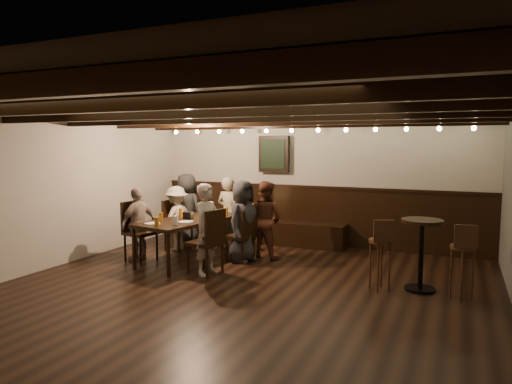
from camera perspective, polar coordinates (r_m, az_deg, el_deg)
The scene contains 27 objects.
room at distance 7.83m, azimuth 2.50°, elevation -0.39°, with size 7.00×7.00×7.00m.
dining_table at distance 7.67m, azimuth -8.22°, elevation -3.76°, with size 1.16×2.01×0.71m.
chair_left_near at distance 8.54m, azimuth -9.75°, elevation -5.30°, with size 0.49×0.49×0.92m.
chair_left_far at distance 7.92m, azimuth -14.28°, elevation -6.13°, with size 0.52×0.52×0.99m.
chair_right_near at distance 7.64m, azimuth -1.86°, elevation -6.66°, with size 0.46×0.46×0.88m.
chair_right_far at distance 6.94m, azimuth -6.23°, elevation -7.72°, with size 0.52×0.52×0.99m.
person_bench_left at distance 8.92m, azimuth -8.65°, elevation -2.15°, with size 0.67×0.44×1.38m, color #262628.
person_bench_centre at distance 8.46m, azimuth -3.45°, elevation -2.64°, with size 0.49×0.32×1.35m, color gray.
person_bench_right at distance 7.83m, azimuth 1.14°, elevation -3.43°, with size 0.64×0.50×1.32m, color brown.
person_left_near at distance 8.50m, azimuth -9.94°, elevation -3.24°, with size 0.76×0.44×1.18m, color #B6AA9A.
person_left_far at distance 7.89m, azimuth -14.48°, elevation -3.89°, with size 0.72×0.30×1.23m, color gray.
person_right_near at distance 7.54m, azimuth -1.68°, elevation -3.67°, with size 0.66×0.43×1.35m, color #262629.
person_right_far at distance 6.84m, azimuth -6.08°, elevation -4.66°, with size 0.50×0.33×1.36m, color #B9A69C.
pint_a at distance 8.35m, azimuth -6.44°, elevation -2.04°, with size 0.07×0.07×0.14m, color #BF7219.
pint_b at distance 7.98m, azimuth -3.77°, elevation -2.39°, with size 0.07×0.07×0.14m, color #BF7219.
pint_c at distance 7.92m, azimuth -9.36°, elevation -2.52°, with size 0.07×0.07×0.14m, color #BF7219.
pint_d at distance 7.60m, azimuth -5.54°, elevation -2.83°, with size 0.07×0.07×0.14m, color silver.
pint_e at distance 7.48m, azimuth -11.80°, elevation -3.08°, with size 0.07×0.07×0.14m, color #BF7219.
pint_f at distance 7.11m, azimuth -10.01°, elevation -3.50°, with size 0.07×0.07×0.14m, color silver.
pint_g at distance 7.04m, azimuth -12.30°, elevation -3.64°, with size 0.07×0.07×0.14m, color #BF7219.
plate_near at distance 7.27m, azimuth -12.82°, elevation -3.86°, with size 0.24×0.24×0.01m, color white.
plate_far at distance 7.32m, azimuth -8.76°, elevation -3.71°, with size 0.24×0.24×0.01m, color white.
condiment_caddy at distance 7.61m, azimuth -8.49°, elevation -2.93°, with size 0.15×0.10×0.12m, color black.
candle at distance 7.80m, azimuth -6.10°, elevation -2.94°, with size 0.05×0.05×0.05m, color beige.
high_top_table at distance 6.45m, azimuth 19.98°, elevation -6.13°, with size 0.54×0.54×0.96m.
bar_stool_left at distance 6.36m, azimuth 15.23°, elevation -8.61°, with size 0.34×0.35×0.97m.
bar_stool_right at distance 6.34m, azimuth 24.35°, elevation -8.99°, with size 0.31×0.33×0.97m.
Camera 1 is at (2.59, -5.01, 1.94)m, focal length 32.00 mm.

